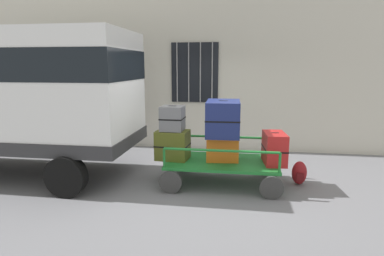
# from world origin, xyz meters

# --- Properties ---
(ground_plane) EXTENTS (40.00, 40.00, 0.00)m
(ground_plane) POSITION_xyz_m (0.00, 0.00, 0.00)
(ground_plane) COLOR slate
(building_wall) EXTENTS (12.00, 0.38, 5.00)m
(building_wall) POSITION_xyz_m (-0.00, 2.64, 2.50)
(building_wall) COLOR beige
(building_wall) RESTS_ON ground
(van) EXTENTS (4.61, 2.03, 2.81)m
(van) POSITION_xyz_m (-3.69, -0.07, 1.72)
(van) COLOR white
(van) RESTS_ON ground
(luggage_cart) EXTENTS (2.09, 1.25, 0.44)m
(luggage_cart) POSITION_xyz_m (0.33, -0.03, 0.37)
(luggage_cart) COLOR #1E722D
(luggage_cart) RESTS_ON ground
(cart_railing) EXTENTS (1.98, 1.12, 0.36)m
(cart_railing) POSITION_xyz_m (0.33, -0.03, 0.74)
(cart_railing) COLOR #1E722D
(cart_railing) RESTS_ON luggage_cart
(suitcase_left_bottom) EXTENTS (0.64, 0.51, 0.55)m
(suitcase_left_bottom) POSITION_xyz_m (-0.60, -0.05, 0.72)
(suitcase_left_bottom) COLOR #4C5119
(suitcase_left_bottom) RESTS_ON luggage_cart
(suitcase_left_middle) EXTENTS (0.43, 0.44, 0.46)m
(suitcase_left_middle) POSITION_xyz_m (-0.60, -0.04, 1.22)
(suitcase_left_middle) COLOR slate
(suitcase_left_middle) RESTS_ON suitcase_left_bottom
(suitcase_midleft_bottom) EXTENTS (0.61, 0.34, 0.48)m
(suitcase_midleft_bottom) POSITION_xyz_m (0.33, -0.05, 0.68)
(suitcase_midleft_bottom) COLOR orange
(suitcase_midleft_bottom) RESTS_ON luggage_cart
(suitcase_midleft_middle) EXTENTS (0.63, 0.86, 0.63)m
(suitcase_midleft_middle) POSITION_xyz_m (0.33, -0.01, 1.24)
(suitcase_midleft_middle) COLOR navy
(suitcase_midleft_middle) RESTS_ON suitcase_midleft_bottom
(suitcase_center_bottom) EXTENTS (0.43, 0.68, 0.56)m
(suitcase_center_bottom) POSITION_xyz_m (1.25, -0.04, 0.72)
(suitcase_center_bottom) COLOR #B21E1E
(suitcase_center_bottom) RESTS_ON luggage_cart
(backpack) EXTENTS (0.27, 0.22, 0.44)m
(backpack) POSITION_xyz_m (1.75, 0.15, 0.22)
(backpack) COLOR maroon
(backpack) RESTS_ON ground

